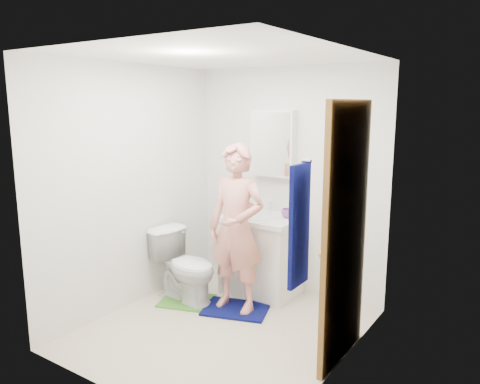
% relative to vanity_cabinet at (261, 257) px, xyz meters
% --- Properties ---
extents(floor, '(2.20, 2.40, 0.02)m').
position_rel_vanity_cabinet_xyz_m(floor, '(0.15, -0.91, -0.41)').
color(floor, beige).
rests_on(floor, ground).
extents(ceiling, '(2.20, 2.40, 0.02)m').
position_rel_vanity_cabinet_xyz_m(ceiling, '(0.15, -0.91, 2.01)').
color(ceiling, white).
rests_on(ceiling, ground).
extents(wall_back, '(2.20, 0.02, 2.40)m').
position_rel_vanity_cabinet_xyz_m(wall_back, '(0.15, 0.30, 0.80)').
color(wall_back, silver).
rests_on(wall_back, ground).
extents(wall_front, '(2.20, 0.02, 2.40)m').
position_rel_vanity_cabinet_xyz_m(wall_front, '(0.15, -2.12, 0.80)').
color(wall_front, silver).
rests_on(wall_front, ground).
extents(wall_left, '(0.02, 2.40, 2.40)m').
position_rel_vanity_cabinet_xyz_m(wall_left, '(-0.96, -0.91, 0.80)').
color(wall_left, silver).
rests_on(wall_left, ground).
extents(wall_right, '(0.02, 2.40, 2.40)m').
position_rel_vanity_cabinet_xyz_m(wall_right, '(1.26, -0.91, 0.80)').
color(wall_right, silver).
rests_on(wall_right, ground).
extents(vanity_cabinet, '(0.75, 0.55, 0.80)m').
position_rel_vanity_cabinet_xyz_m(vanity_cabinet, '(0.00, 0.00, 0.00)').
color(vanity_cabinet, white).
rests_on(vanity_cabinet, floor).
extents(countertop, '(0.79, 0.59, 0.05)m').
position_rel_vanity_cabinet_xyz_m(countertop, '(0.00, 0.00, 0.43)').
color(countertop, white).
rests_on(countertop, vanity_cabinet).
extents(sink_basin, '(0.40, 0.40, 0.03)m').
position_rel_vanity_cabinet_xyz_m(sink_basin, '(0.00, 0.00, 0.44)').
color(sink_basin, white).
rests_on(sink_basin, countertop).
extents(faucet, '(0.03, 0.03, 0.12)m').
position_rel_vanity_cabinet_xyz_m(faucet, '(0.00, 0.18, 0.51)').
color(faucet, silver).
rests_on(faucet, countertop).
extents(medicine_cabinet, '(0.50, 0.12, 0.70)m').
position_rel_vanity_cabinet_xyz_m(medicine_cabinet, '(0.00, 0.22, 1.20)').
color(medicine_cabinet, white).
rests_on(medicine_cabinet, wall_back).
extents(mirror_panel, '(0.46, 0.01, 0.66)m').
position_rel_vanity_cabinet_xyz_m(mirror_panel, '(0.00, 0.16, 1.20)').
color(mirror_panel, white).
rests_on(mirror_panel, wall_back).
extents(door, '(0.05, 0.80, 2.05)m').
position_rel_vanity_cabinet_xyz_m(door, '(1.22, -0.76, 0.62)').
color(door, brown).
rests_on(door, ground).
extents(door_knob, '(0.07, 0.07, 0.07)m').
position_rel_vanity_cabinet_xyz_m(door_knob, '(1.18, -1.08, 0.55)').
color(door_knob, gold).
rests_on(door_knob, door).
extents(towel, '(0.03, 0.24, 0.80)m').
position_rel_vanity_cabinet_xyz_m(towel, '(1.18, -1.48, 0.85)').
color(towel, '#080D4D').
rests_on(towel, wall_right).
extents(towel_hook, '(0.06, 0.02, 0.02)m').
position_rel_vanity_cabinet_xyz_m(towel_hook, '(1.22, -1.48, 1.27)').
color(towel_hook, silver).
rests_on(towel_hook, wall_right).
extents(toilet, '(0.78, 0.51, 0.74)m').
position_rel_vanity_cabinet_xyz_m(toilet, '(-0.54, -0.62, -0.03)').
color(toilet, white).
rests_on(toilet, floor).
extents(bath_mat, '(0.73, 0.62, 0.02)m').
position_rel_vanity_cabinet_xyz_m(bath_mat, '(0.03, -0.53, -0.39)').
color(bath_mat, '#080D4D').
rests_on(bath_mat, floor).
extents(green_rug, '(0.63, 0.58, 0.02)m').
position_rel_vanity_cabinet_xyz_m(green_rug, '(-0.51, -0.64, -0.39)').
color(green_rug, '#4B9130').
rests_on(green_rug, floor).
extents(soap_dispenser, '(0.12, 0.12, 0.20)m').
position_rel_vanity_cabinet_xyz_m(soap_dispenser, '(-0.14, -0.05, 0.55)').
color(soap_dispenser, '#B25F53').
rests_on(soap_dispenser, countertop).
extents(toothbrush_cup, '(0.16, 0.16, 0.09)m').
position_rel_vanity_cabinet_xyz_m(toothbrush_cup, '(0.26, 0.09, 0.50)').
color(toothbrush_cup, '#784191').
rests_on(toothbrush_cup, countertop).
extents(man, '(0.61, 0.41, 1.63)m').
position_rel_vanity_cabinet_xyz_m(man, '(0.03, -0.51, 0.44)').
color(man, '#DC8A7C').
rests_on(man, bath_mat).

